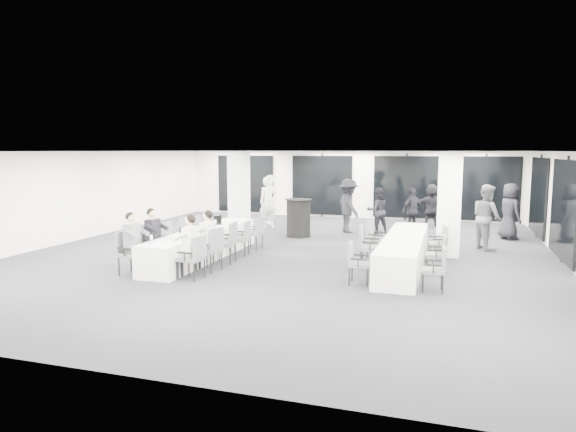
{
  "coord_description": "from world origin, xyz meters",
  "views": [
    {
      "loc": [
        4.2,
        -13.26,
        2.83
      ],
      "look_at": [
        0.07,
        -0.2,
        1.07
      ],
      "focal_mm": 32.0,
      "sensor_mm": 36.0,
      "label": 1
    }
  ],
  "objects_px": {
    "banquet_table_side": "(404,252)",
    "chair_main_left_second": "(149,244)",
    "chair_side_left_mid": "(367,244)",
    "chair_main_left_mid": "(171,238)",
    "standing_guest_c": "(349,202)",
    "standing_guest_f": "(431,202)",
    "chair_main_right_second": "(212,247)",
    "standing_guest_h": "(487,213)",
    "chair_side_left_far": "(375,236)",
    "ice_bucket_far": "(218,220)",
    "chair_main_right_far": "(256,231)",
    "chair_main_left_far": "(201,229)",
    "chair_main_right_near": "(194,255)",
    "cocktail_table": "(298,218)",
    "chair_main_left_near": "(129,250)",
    "ice_bucket_near": "(184,231)",
    "standing_guest_b": "(377,208)",
    "chair_main_left_fourth": "(187,232)",
    "standing_guest_a": "(268,199)",
    "standing_guest_d": "(412,208)",
    "chair_side_right_far": "(440,241)",
    "standing_guest_g": "(269,196)",
    "banquet_table_main": "(203,244)",
    "chair_main_right_fourth": "(243,236)",
    "chair_side_left_near": "(356,260)",
    "chair_main_right_mid": "(228,240)",
    "standing_guest_e": "(510,208)",
    "chair_side_right_near": "(437,266)",
    "chair_side_right_mid": "(439,252)"
  },
  "relations": [
    {
      "from": "banquet_table_side",
      "to": "chair_main_left_second",
      "type": "relative_size",
      "value": 5.11
    },
    {
      "from": "chair_side_left_mid",
      "to": "chair_main_left_mid",
      "type": "bearing_deg",
      "value": -89.01
    },
    {
      "from": "standing_guest_c",
      "to": "standing_guest_f",
      "type": "distance_m",
      "value": 3.6
    },
    {
      "from": "chair_main_right_second",
      "to": "standing_guest_h",
      "type": "xyz_separation_m",
      "value": [
        6.32,
        4.83,
        0.47
      ]
    },
    {
      "from": "chair_side_left_far",
      "to": "ice_bucket_far",
      "type": "distance_m",
      "value": 4.4
    },
    {
      "from": "chair_main_left_second",
      "to": "chair_main_right_far",
      "type": "relative_size",
      "value": 1.06
    },
    {
      "from": "chair_main_left_far",
      "to": "chair_main_right_near",
      "type": "relative_size",
      "value": 0.92
    },
    {
      "from": "cocktail_table",
      "to": "standing_guest_h",
      "type": "xyz_separation_m",
      "value": [
        5.75,
        -0.45,
        0.43
      ]
    },
    {
      "from": "chair_main_left_near",
      "to": "ice_bucket_near",
      "type": "relative_size",
      "value": 4.27
    },
    {
      "from": "standing_guest_b",
      "to": "chair_main_left_fourth",
      "type": "bearing_deg",
      "value": 17.49
    },
    {
      "from": "chair_main_left_mid",
      "to": "standing_guest_a",
      "type": "xyz_separation_m",
      "value": [
        0.6,
        5.91,
        0.51
      ]
    },
    {
      "from": "chair_main_right_near",
      "to": "chair_main_right_far",
      "type": "relative_size",
      "value": 1.07
    },
    {
      "from": "chair_main_left_mid",
      "to": "standing_guest_f",
      "type": "distance_m",
      "value": 10.17
    },
    {
      "from": "standing_guest_b",
      "to": "standing_guest_d",
      "type": "distance_m",
      "value": 1.16
    },
    {
      "from": "chair_main_left_near",
      "to": "standing_guest_a",
      "type": "relative_size",
      "value": 0.47
    },
    {
      "from": "standing_guest_b",
      "to": "chair_side_right_far",
      "type": "bearing_deg",
      "value": 90.4
    },
    {
      "from": "chair_main_left_near",
      "to": "standing_guest_b",
      "type": "height_order",
      "value": "standing_guest_b"
    },
    {
      "from": "standing_guest_f",
      "to": "standing_guest_g",
      "type": "relative_size",
      "value": 0.85
    },
    {
      "from": "chair_main_left_second",
      "to": "chair_main_right_far",
      "type": "height_order",
      "value": "chair_main_left_second"
    },
    {
      "from": "standing_guest_f",
      "to": "ice_bucket_near",
      "type": "height_order",
      "value": "standing_guest_f"
    },
    {
      "from": "banquet_table_main",
      "to": "chair_main_right_fourth",
      "type": "distance_m",
      "value": 1.09
    },
    {
      "from": "chair_main_left_near",
      "to": "standing_guest_f",
      "type": "distance_m",
      "value": 11.69
    },
    {
      "from": "chair_main_left_fourth",
      "to": "standing_guest_h",
      "type": "distance_m",
      "value": 8.53
    },
    {
      "from": "banquet_table_side",
      "to": "chair_main_left_fourth",
      "type": "xyz_separation_m",
      "value": [
        -5.94,
        0.08,
        0.18
      ]
    },
    {
      "from": "chair_side_left_near",
      "to": "chair_main_right_second",
      "type": "bearing_deg",
      "value": -93.7
    },
    {
      "from": "standing_guest_d",
      "to": "standing_guest_f",
      "type": "height_order",
      "value": "standing_guest_d"
    },
    {
      "from": "chair_main_left_mid",
      "to": "chair_main_left_fourth",
      "type": "bearing_deg",
      "value": -176.03
    },
    {
      "from": "chair_side_right_far",
      "to": "standing_guest_g",
      "type": "bearing_deg",
      "value": 39.78
    },
    {
      "from": "chair_side_left_near",
      "to": "standing_guest_b",
      "type": "distance_m",
      "value": 6.9
    },
    {
      "from": "chair_main_left_fourth",
      "to": "chair_main_right_mid",
      "type": "bearing_deg",
      "value": 57.66
    },
    {
      "from": "banquet_table_main",
      "to": "cocktail_table",
      "type": "height_order",
      "value": "cocktail_table"
    },
    {
      "from": "standing_guest_a",
      "to": "chair_side_right_far",
      "type": "bearing_deg",
      "value": -72.0
    },
    {
      "from": "chair_main_left_far",
      "to": "chair_side_right_far",
      "type": "relative_size",
      "value": 1.02
    },
    {
      "from": "chair_main_right_fourth",
      "to": "chair_main_right_mid",
      "type": "bearing_deg",
      "value": 173.75
    },
    {
      "from": "standing_guest_e",
      "to": "chair_side_left_far",
      "type": "bearing_deg",
      "value": 109.16
    },
    {
      "from": "banquet_table_main",
      "to": "standing_guest_d",
      "type": "relative_size",
      "value": 2.76
    },
    {
      "from": "banquet_table_side",
      "to": "standing_guest_b",
      "type": "relative_size",
      "value": 2.81
    },
    {
      "from": "chair_main_right_far",
      "to": "chair_side_left_near",
      "type": "height_order",
      "value": "chair_main_right_far"
    },
    {
      "from": "cocktail_table",
      "to": "chair_main_left_mid",
      "type": "relative_size",
      "value": 1.3
    },
    {
      "from": "chair_side_right_near",
      "to": "chair_side_right_mid",
      "type": "relative_size",
      "value": 1.01
    },
    {
      "from": "banquet_table_main",
      "to": "standing_guest_h",
      "type": "bearing_deg",
      "value": 26.88
    },
    {
      "from": "standing_guest_b",
      "to": "chair_main_right_fourth",
      "type": "bearing_deg",
      "value": 29.73
    },
    {
      "from": "chair_main_right_near",
      "to": "banquet_table_main",
      "type": "bearing_deg",
      "value": 27.87
    },
    {
      "from": "standing_guest_e",
      "to": "chair_side_right_near",
      "type": "bearing_deg",
      "value": 135.17
    },
    {
      "from": "standing_guest_h",
      "to": "ice_bucket_near",
      "type": "xyz_separation_m",
      "value": [
        -7.18,
        -4.58,
        -0.19
      ]
    },
    {
      "from": "banquet_table_side",
      "to": "chair_main_left_second",
      "type": "xyz_separation_m",
      "value": [
        -5.94,
        -1.82,
        0.18
      ]
    },
    {
      "from": "chair_main_left_second",
      "to": "chair_side_right_near",
      "type": "distance_m",
      "value": 6.77
    },
    {
      "from": "chair_side_left_far",
      "to": "chair_main_left_near",
      "type": "bearing_deg",
      "value": -42.49
    },
    {
      "from": "chair_side_right_far",
      "to": "standing_guest_d",
      "type": "height_order",
      "value": "standing_guest_d"
    },
    {
      "from": "chair_main_left_far",
      "to": "chair_main_right_near",
      "type": "xyz_separation_m",
      "value": [
        1.66,
        -3.58,
        0.04
      ]
    }
  ]
}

